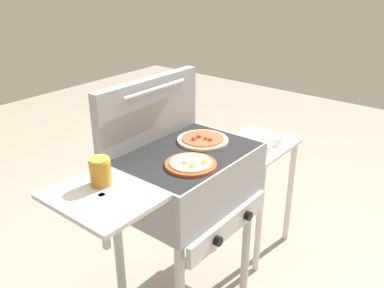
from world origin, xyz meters
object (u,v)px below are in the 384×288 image
sauce_jar (100,172)px  prep_table (255,173)px  pizza_pepperoni (203,140)px  grill (184,181)px  pizza_cheese (191,164)px  topping_bowl_far (262,147)px  topping_bowl_near (274,140)px

sauce_jar → prep_table: bearing=-3.2°
sauce_jar → pizza_pepperoni: bearing=-5.1°
grill → prep_table: 0.72m
sauce_jar → grill: bearing=-8.8°
pizza_cheese → topping_bowl_far: 0.70m
grill → pizza_pepperoni: 0.22m
pizza_pepperoni → grill: bearing=-175.2°
grill → pizza_cheese: size_ratio=4.42×
pizza_pepperoni → prep_table: (0.52, -0.01, -0.39)m
topping_bowl_far → pizza_pepperoni: bearing=168.9°
pizza_pepperoni → topping_bowl_near: size_ratio=2.48×
grill → topping_bowl_near: size_ratio=9.80×
pizza_pepperoni → topping_bowl_far: (0.44, -0.09, -0.17)m
grill → prep_table: grill is taller
pizza_cheese → sauce_jar: 0.38m
grill → pizza_pepperoni: pizza_pepperoni is taller
grill → prep_table: size_ratio=1.34×
grill → topping_bowl_far: (0.59, -0.07, -0.02)m
prep_table → topping_bowl_near: 0.24m
pizza_cheese → sauce_jar: (-0.34, 0.17, 0.05)m
pizza_pepperoni → prep_table: bearing=-1.0°
prep_table → topping_bowl_far: 0.25m
topping_bowl_near → topping_bowl_far: 0.13m
pizza_cheese → topping_bowl_near: (0.80, 0.03, -0.17)m
prep_table → pizza_cheese: bearing=-171.7°
grill → topping_bowl_far: bearing=-7.0°
pizza_cheese → topping_bowl_near: size_ratio=2.21×
prep_table → topping_bowl_far: size_ratio=6.92×
pizza_pepperoni → topping_bowl_far: 0.48m
grill → topping_bowl_far: size_ratio=9.26×
topping_bowl_near → pizza_cheese: bearing=-177.7°
pizza_cheese → topping_bowl_far: (0.67, 0.03, -0.17)m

